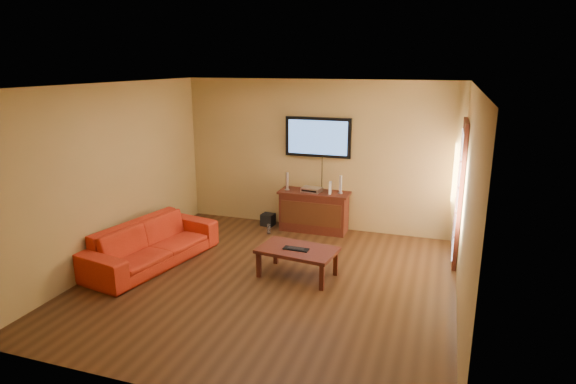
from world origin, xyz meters
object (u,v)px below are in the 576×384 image
at_px(media_console, 314,211).
at_px(av_receiver, 312,190).
at_px(game_console, 330,188).
at_px(coffee_table, 297,252).
at_px(bottle, 269,229).
at_px(speaker_right, 340,185).
at_px(speaker_left, 287,182).
at_px(sofa, 151,237).
at_px(keyboard, 296,249).
at_px(television, 318,137).
at_px(subwoofer, 268,220).

distance_m(media_console, av_receiver, 0.41).
height_order(media_console, game_console, game_console).
relative_size(coffee_table, bottle, 6.27).
bearing_deg(game_console, speaker_right, 9.76).
xyz_separation_m(media_console, speaker_left, (-0.50, -0.03, 0.51)).
bearing_deg(sofa, game_console, -34.61).
bearing_deg(media_console, speaker_left, -176.59).
xyz_separation_m(sofa, keyboard, (2.23, 0.22, 0.00)).
distance_m(bottle, keyboard, 1.91).
distance_m(television, bottle, 1.86).
distance_m(media_console, bottle, 0.88).
distance_m(sofa, av_receiver, 2.92).
relative_size(sofa, bottle, 11.76).
height_order(sofa, subwoofer, sofa).
height_order(television, sofa, television).
distance_m(speaker_left, keyboard, 2.16).
xyz_separation_m(media_console, sofa, (-1.94, -2.21, 0.06)).
bearing_deg(sofa, speaker_right, -35.94).
distance_m(subwoofer, keyboard, 2.34).
distance_m(coffee_table, subwoofer, 2.31).
bearing_deg(bottle, television, 40.10).
distance_m(media_console, coffee_table, 1.97).
height_order(av_receiver, game_console, game_console).
bearing_deg(keyboard, speaker_right, 84.86).
height_order(speaker_left, bottle, speaker_left).
height_order(television, av_receiver, television).
bearing_deg(subwoofer, media_console, 4.71).
height_order(av_receiver, keyboard, av_receiver).
bearing_deg(bottle, game_console, 20.72).
relative_size(coffee_table, speaker_right, 3.57).
bearing_deg(bottle, subwoofer, 112.16).
distance_m(speaker_left, game_console, 0.80).
bearing_deg(keyboard, subwoofer, 120.65).
bearing_deg(bottle, coffee_table, -56.41).
bearing_deg(television, keyboard, -82.55).
relative_size(sofa, game_console, 10.65).
relative_size(coffee_table, sofa, 0.53).
bearing_deg(av_receiver, bottle, -141.10).
bearing_deg(speaker_left, television, 24.82).
bearing_deg(av_receiver, sofa, -122.28).
bearing_deg(subwoofer, coffee_table, -53.34).
bearing_deg(bottle, media_console, 29.42).
relative_size(media_console, av_receiver, 3.76).
relative_size(speaker_left, subwoofer, 1.44).
relative_size(speaker_right, bottle, 1.75).
height_order(sofa, av_receiver, sofa).
distance_m(media_console, speaker_left, 0.72).
distance_m(speaker_right, bottle, 1.51).
relative_size(game_console, subwoofer, 0.91).
relative_size(media_console, subwoofer, 5.65).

